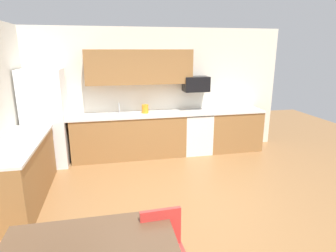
{
  "coord_description": "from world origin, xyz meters",
  "views": [
    {
      "loc": [
        -0.94,
        -3.51,
        2.25
      ],
      "look_at": [
        0.0,
        1.0,
        1.0
      ],
      "focal_mm": 30.25,
      "sensor_mm": 36.0,
      "label": 1
    }
  ],
  "objects_px": {
    "oven_range": "(196,132)",
    "microwave": "(196,84)",
    "kettle": "(145,109)",
    "chair_near_table": "(164,250)",
    "refrigerator": "(46,118)"
  },
  "relations": [
    {
      "from": "oven_range",
      "to": "microwave",
      "type": "distance_m",
      "value": 1.07
    },
    {
      "from": "microwave",
      "to": "kettle",
      "type": "distance_m",
      "value": 1.23
    },
    {
      "from": "microwave",
      "to": "chair_near_table",
      "type": "relative_size",
      "value": 0.64
    },
    {
      "from": "oven_range",
      "to": "chair_near_table",
      "type": "bearing_deg",
      "value": -111.55
    },
    {
      "from": "refrigerator",
      "to": "microwave",
      "type": "relative_size",
      "value": 3.52
    },
    {
      "from": "refrigerator",
      "to": "oven_range",
      "type": "relative_size",
      "value": 2.09
    },
    {
      "from": "oven_range",
      "to": "microwave",
      "type": "bearing_deg",
      "value": 90.0
    },
    {
      "from": "refrigerator",
      "to": "chair_near_table",
      "type": "distance_m",
      "value": 3.98
    },
    {
      "from": "kettle",
      "to": "microwave",
      "type": "bearing_deg",
      "value": 2.54
    },
    {
      "from": "oven_range",
      "to": "chair_near_table",
      "type": "xyz_separation_m",
      "value": [
        -1.45,
        -3.68,
        0.05
      ]
    },
    {
      "from": "refrigerator",
      "to": "chair_near_table",
      "type": "relative_size",
      "value": 2.23
    },
    {
      "from": "chair_near_table",
      "to": "kettle",
      "type": "bearing_deg",
      "value": 84.98
    },
    {
      "from": "microwave",
      "to": "kettle",
      "type": "height_order",
      "value": "microwave"
    },
    {
      "from": "chair_near_table",
      "to": "kettle",
      "type": "xyz_separation_m",
      "value": [
        0.33,
        3.73,
        0.52
      ]
    },
    {
      "from": "kettle",
      "to": "chair_near_table",
      "type": "bearing_deg",
      "value": -95.02
    }
  ]
}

